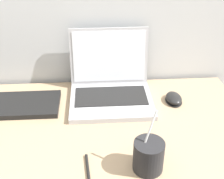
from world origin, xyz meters
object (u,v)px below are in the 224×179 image
Objects in this scene: external_keyboard at (5,105)px; pen at (88,170)px; drink_cup at (149,155)px; computer_mouse at (174,99)px; laptop at (110,85)px.

pen is at bearing -47.95° from external_keyboard.
drink_cup is 0.61m from external_keyboard.
computer_mouse is 0.23× the size of external_keyboard.
drink_cup reaches higher than external_keyboard.
external_keyboard is at bearing 132.05° from pen.
drink_cup is (0.09, -0.41, -0.00)m from laptop.
laptop is 0.42m from pen.
laptop is 2.46× the size of pen.
laptop is 0.42m from external_keyboard.
pen is (-0.34, -0.36, -0.01)m from computer_mouse.
pen is (-0.18, -0.00, -0.05)m from drink_cup.
pen is (0.32, -0.35, -0.01)m from external_keyboard.
laptop is at bearing 167.82° from computer_mouse.
computer_mouse reaches higher than pen.
drink_cup is at bearing -35.24° from external_keyboard.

